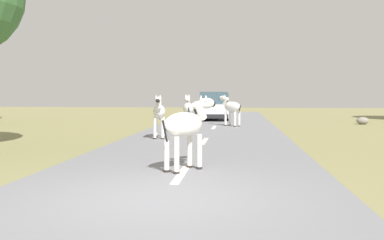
% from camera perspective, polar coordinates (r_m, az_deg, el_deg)
% --- Properties ---
extents(ground_plane, '(90.00, 90.00, 0.00)m').
position_cam_1_polar(ground_plane, '(6.80, -4.95, -10.73)').
color(ground_plane, olive).
extents(road, '(6.00, 64.00, 0.05)m').
position_cam_1_polar(road, '(6.76, -3.69, -10.57)').
color(road, slate).
rests_on(road, ground_plane).
extents(lane_markings, '(0.16, 56.00, 0.01)m').
position_cam_1_polar(lane_markings, '(5.81, -5.40, -12.68)').
color(lane_markings, silver).
rests_on(lane_markings, road).
extents(zebra_0, '(0.59, 1.68, 1.59)m').
position_cam_1_polar(zebra_0, '(15.53, -4.43, 1.04)').
color(zebra_0, silver).
rests_on(zebra_0, road).
extents(zebra_1, '(1.28, 1.38, 1.58)m').
position_cam_1_polar(zebra_1, '(21.48, 5.25, 1.71)').
color(zebra_1, silver).
rests_on(zebra_1, road).
extents(zebra_2, '(1.16, 1.50, 1.60)m').
position_cam_1_polar(zebra_2, '(9.02, -0.77, -0.72)').
color(zebra_2, silver).
rests_on(zebra_2, road).
extents(zebra_3, '(0.62, 1.69, 1.60)m').
position_cam_1_polar(zebra_3, '(18.40, -0.52, 1.46)').
color(zebra_3, silver).
rests_on(zebra_3, road).
extents(car_0, '(2.24, 4.45, 1.74)m').
position_cam_1_polar(car_0, '(26.96, 2.83, 1.78)').
color(car_0, silver).
rests_on(car_0, road).
extents(car_1, '(2.11, 4.39, 1.74)m').
position_cam_1_polar(car_1, '(35.38, 3.56, 2.20)').
color(car_1, silver).
rests_on(car_1, road).
extents(rock_0, '(0.66, 0.48, 0.40)m').
position_cam_1_polar(rock_0, '(25.02, 21.82, -0.09)').
color(rock_0, gray).
rests_on(rock_0, ground_plane).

